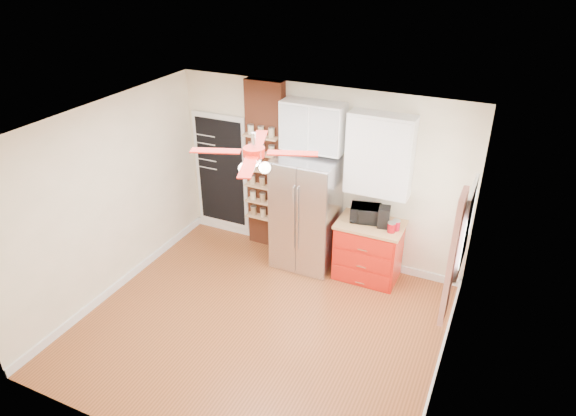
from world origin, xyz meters
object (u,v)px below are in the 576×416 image
at_px(toaster_oven, 366,213).
at_px(coffee_maker, 384,217).
at_px(fridge, 306,213).
at_px(canister_left, 391,228).
at_px(pantry_jar_oats, 254,164).
at_px(red_cabinet, 368,250).
at_px(ceiling_fan, 254,153).

bearing_deg(toaster_oven, coffee_maker, -22.68).
height_order(fridge, canister_left, fridge).
bearing_deg(pantry_jar_oats, canister_left, -5.88).
bearing_deg(coffee_maker, red_cabinet, 168.10).
bearing_deg(pantry_jar_oats, coffee_maker, -3.30).
height_order(red_cabinet, ceiling_fan, ceiling_fan).
xyz_separation_m(red_cabinet, coffee_maker, (0.18, -0.01, 0.60)).
xyz_separation_m(fridge, toaster_oven, (0.88, 0.09, 0.14)).
bearing_deg(toaster_oven, fridge, 173.12).
bearing_deg(pantry_jar_oats, fridge, -9.87).
relative_size(red_cabinet, toaster_oven, 2.20).
distance_m(fridge, toaster_oven, 0.89).
bearing_deg(red_cabinet, pantry_jar_oats, 176.56).
height_order(canister_left, pantry_jar_oats, pantry_jar_oats).
distance_m(ceiling_fan, coffee_maker, 2.43).
xyz_separation_m(red_cabinet, toaster_oven, (-0.09, 0.04, 0.57)).
xyz_separation_m(canister_left, pantry_jar_oats, (-2.24, 0.23, 0.46)).
distance_m(fridge, red_cabinet, 1.06).
distance_m(red_cabinet, canister_left, 0.62).
relative_size(fridge, ceiling_fan, 1.25).
height_order(fridge, pantry_jar_oats, fridge).
height_order(coffee_maker, pantry_jar_oats, pantry_jar_oats).
distance_m(red_cabinet, ceiling_fan, 2.75).
relative_size(fridge, red_cabinet, 1.86).
bearing_deg(fridge, ceiling_fan, -88.24).
height_order(toaster_oven, pantry_jar_oats, pantry_jar_oats).
xyz_separation_m(fridge, red_cabinet, (0.97, 0.05, -0.42)).
bearing_deg(pantry_jar_oats, ceiling_fan, -60.90).
bearing_deg(canister_left, fridge, 177.09).
bearing_deg(ceiling_fan, coffee_maker, 56.61).
height_order(fridge, red_cabinet, fridge).
xyz_separation_m(ceiling_fan, toaster_oven, (0.83, 1.72, -1.41)).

